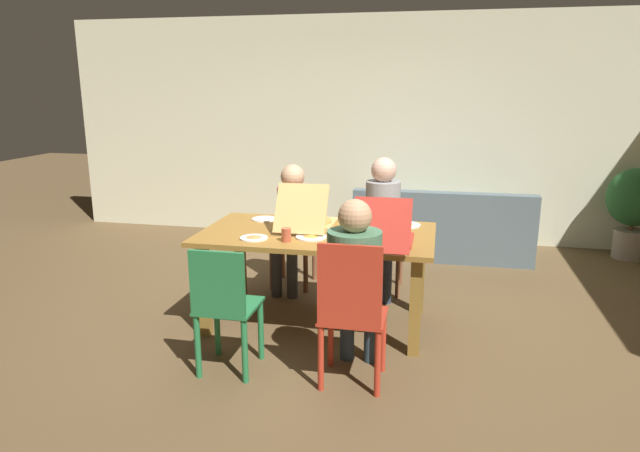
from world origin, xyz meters
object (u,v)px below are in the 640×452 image
person_1 (291,217)px  pizza_box_1 (309,220)px  plate_0 (254,237)px  person_2 (382,215)px  chair_3 (224,306)px  dining_table (317,244)px  chair_0 (351,309)px  plate_2 (406,224)px  plate_1 (264,219)px  drinking_glass_0 (363,223)px  person_0 (355,275)px  potted_plant (634,204)px  drinking_glass_1 (286,235)px  plate_3 (311,237)px  chair_2 (383,239)px  chair_1 (296,236)px  couch (442,231)px  pizza_box_0 (385,236)px

person_1 → pizza_box_1: person_1 is taller
pizza_box_1 → plate_0: (-0.31, -0.47, -0.04)m
person_2 → chair_3: person_2 is taller
dining_table → chair_0: chair_0 is taller
person_1 → person_2: 0.85m
dining_table → person_2: person_2 is taller
pizza_box_1 → plate_2: 0.80m
person_1 → plate_1: bearing=-103.5°
drinking_glass_0 → plate_2: bearing=33.6°
chair_3 → person_0: bearing=8.9°
dining_table → person_2: (0.42, 0.83, 0.07)m
person_2 → plate_1: (-0.96, -0.52, 0.04)m
dining_table → potted_plant: potted_plant is taller
drinking_glass_1 → person_0: bearing=-39.6°
pizza_box_1 → drinking_glass_0: pizza_box_1 is taller
person_0 → plate_3: person_0 is taller
chair_2 → drinking_glass_1: (-0.59, -1.28, 0.34)m
dining_table → chair_2: 1.07m
plate_2 → potted_plant: 3.17m
chair_1 → chair_3: (0.00, -1.87, 0.02)m
plate_1 → potted_plant: 4.17m
pizza_box_1 → drinking_glass_1: bearing=-96.3°
person_2 → potted_plant: person_2 is taller
chair_0 → pizza_box_1: (-0.53, 1.11, 0.29)m
chair_0 → drinking_glass_1: size_ratio=9.57×
chair_3 → potted_plant: (3.45, 3.41, 0.14)m
dining_table → plate_3: 0.21m
plate_2 → couch: (0.31, 1.85, -0.51)m
chair_2 → plate_3: (-0.43, -1.14, 0.30)m
drinking_glass_0 → couch: bearing=73.0°
couch → person_1: bearing=-134.5°
drinking_glass_0 → potted_plant: size_ratio=0.11×
person_0 → potted_plant: (2.60, 3.28, -0.09)m
person_1 → chair_2: 0.89m
potted_plant → plate_0: bearing=-141.3°
dining_table → person_1: size_ratio=1.55×
pizza_box_0 → couch: size_ratio=0.32×
chair_3 → pizza_box_1: size_ratio=1.45×
pizza_box_1 → plate_3: bearing=-73.8°
person_0 → plate_0: 0.99m
chair_2 → plate_3: size_ratio=3.61×
chair_1 → couch: 1.90m
plate_1 → drinking_glass_1: drinking_glass_1 is taller
dining_table → plate_3: (-0.01, -0.18, 0.11)m
person_2 → plate_3: bearing=-113.2°
pizza_box_0 → plate_1: size_ratio=2.91×
dining_table → chair_0: 1.04m
drinking_glass_0 → potted_plant: (2.68, 2.33, -0.21)m
dining_table → pizza_box_1: size_ratio=2.97×
person_1 → drinking_glass_1: (0.26, -1.10, 0.13)m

